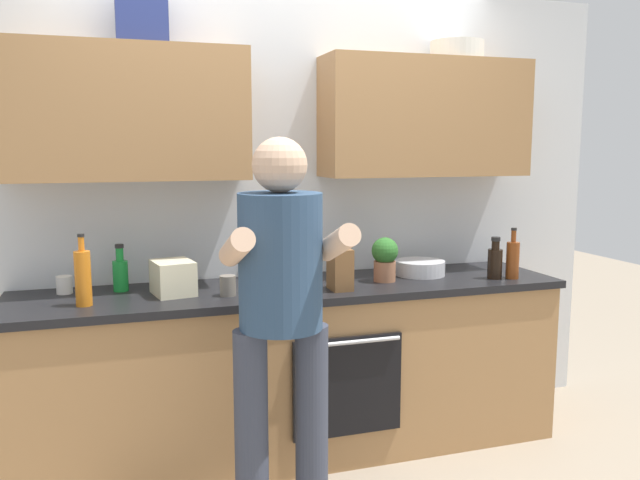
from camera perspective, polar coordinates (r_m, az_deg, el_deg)
name	(u,v)px	position (r m, az deg, el deg)	size (l,w,h in m)	color
ground_plane	(297,450)	(3.63, -2.07, -18.10)	(12.00, 12.00, 0.00)	gray
back_wall_unit	(282,168)	(3.52, -3.41, 6.41)	(4.00, 0.38, 2.50)	silver
counter	(297,369)	(3.46, -2.09, -11.38)	(2.84, 0.67, 0.90)	#A37547
person_standing	(281,305)	(2.62, -3.46, -5.75)	(0.49, 0.45, 1.65)	#383D4C
bottle_soy	(495,261)	(3.63, 15.26, -1.85)	(0.08, 0.08, 0.23)	black
bottle_soda	(120,273)	(3.35, -17.28, -2.81)	(0.07, 0.07, 0.24)	#198C33
bottle_juice	(83,277)	(3.09, -20.29, -3.10)	(0.07, 0.07, 0.33)	orange
bottle_vinegar	(513,259)	(3.65, 16.72, -1.62)	(0.07, 0.07, 0.28)	brown
bottle_oil	(268,275)	(3.15, -4.64, -3.14)	(0.06, 0.06, 0.24)	olive
cup_stoneware	(228,286)	(3.14, -8.18, -4.03)	(0.08, 0.08, 0.10)	slate
cup_ceramic	(342,274)	(3.40, 1.97, -3.05)	(0.09, 0.09, 0.09)	#BF4C47
cup_coffee	(64,285)	(3.39, -21.74, -3.71)	(0.08, 0.08, 0.09)	white
mixing_bowl	(420,268)	(3.65, 8.86, -2.45)	(0.28, 0.28, 0.08)	silver
knife_block	(340,269)	(3.23, 1.79, -2.58)	(0.10, 0.14, 0.27)	brown
potted_herb	(385,258)	(3.44, 5.77, -1.57)	(0.14, 0.14, 0.24)	#9E6647
grocery_bag_rice	(173,278)	(3.21, -12.91, -3.28)	(0.18, 0.22, 0.17)	beige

